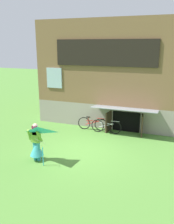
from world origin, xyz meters
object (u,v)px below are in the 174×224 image
at_px(person, 36,145).
at_px(bicycle_red, 92,124).
at_px(kite, 38,138).
at_px(bicycle_silver, 106,126).

xyz_separation_m(person, bicycle_red, (0.90, 4.02, -0.28)).
bearing_deg(kite, bicycle_silver, 74.30).
height_order(person, bicycle_silver, person).
distance_m(person, kite, 0.92).
height_order(kite, bicycle_silver, kite).
bearing_deg(kite, person, 129.22).
height_order(person, bicycle_red, person).
xyz_separation_m(kite, bicycle_red, (0.44, 4.58, -0.85)).
distance_m(bicycle_silver, bicycle_red, 0.82).
xyz_separation_m(person, bicycle_silver, (1.70, 3.85, -0.28)).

